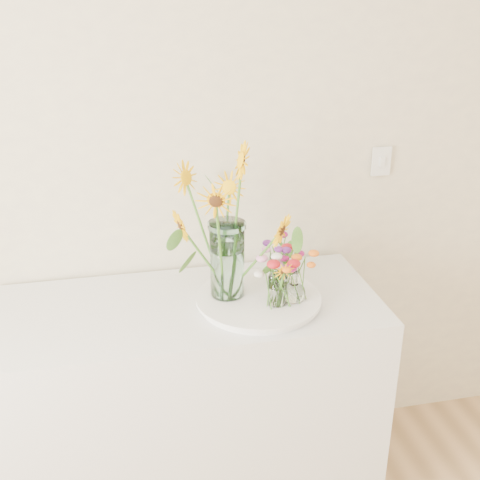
{
  "coord_description": "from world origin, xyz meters",
  "views": [
    {
      "loc": [
        -0.32,
        0.03,
        1.97
      ],
      "look_at": [
        0.08,
        1.86,
        1.17
      ],
      "focal_mm": 45.0,
      "sensor_mm": 36.0,
      "label": 1
    }
  ],
  "objects_px": {
    "small_vase_a": "(277,291)",
    "tray": "(258,301)",
    "small_vase_c": "(278,270)",
    "small_vase_b": "(294,286)",
    "counter": "(192,405)",
    "mason_jar": "(227,260)"
  },
  "relations": [
    {
      "from": "small_vase_a",
      "to": "tray",
      "type": "bearing_deg",
      "value": 128.46
    },
    {
      "from": "tray",
      "to": "small_vase_c",
      "type": "height_order",
      "value": "small_vase_c"
    },
    {
      "from": "small_vase_b",
      "to": "small_vase_c",
      "type": "distance_m",
      "value": 0.14
    },
    {
      "from": "small_vase_b",
      "to": "small_vase_c",
      "type": "xyz_separation_m",
      "value": [
        -0.02,
        0.14,
        -0.0
      ]
    },
    {
      "from": "counter",
      "to": "small_vase_b",
      "type": "distance_m",
      "value": 0.66
    },
    {
      "from": "counter",
      "to": "small_vase_c",
      "type": "distance_m",
      "value": 0.64
    },
    {
      "from": "small_vase_c",
      "to": "counter",
      "type": "bearing_deg",
      "value": -173.89
    },
    {
      "from": "counter",
      "to": "tray",
      "type": "xyz_separation_m",
      "value": [
        0.25,
        -0.05,
        0.46
      ]
    },
    {
      "from": "counter",
      "to": "tray",
      "type": "bearing_deg",
      "value": -11.42
    },
    {
      "from": "mason_jar",
      "to": "counter",
      "type": "bearing_deg",
      "value": 177.13
    },
    {
      "from": "mason_jar",
      "to": "small_vase_b",
      "type": "relative_size",
      "value": 2.37
    },
    {
      "from": "small_vase_b",
      "to": "small_vase_c",
      "type": "bearing_deg",
      "value": 97.63
    },
    {
      "from": "small_vase_a",
      "to": "small_vase_c",
      "type": "height_order",
      "value": "small_vase_c"
    },
    {
      "from": "mason_jar",
      "to": "small_vase_c",
      "type": "relative_size",
      "value": 2.44
    },
    {
      "from": "counter",
      "to": "small_vase_b",
      "type": "bearing_deg",
      "value": -15.7
    },
    {
      "from": "tray",
      "to": "small_vase_b",
      "type": "xyz_separation_m",
      "value": [
        0.12,
        -0.05,
        0.07
      ]
    },
    {
      "from": "tray",
      "to": "small_vase_c",
      "type": "relative_size",
      "value": 3.65
    },
    {
      "from": "counter",
      "to": "tray",
      "type": "distance_m",
      "value": 0.53
    },
    {
      "from": "mason_jar",
      "to": "small_vase_c",
      "type": "height_order",
      "value": "mason_jar"
    },
    {
      "from": "counter",
      "to": "small_vase_c",
      "type": "xyz_separation_m",
      "value": [
        0.35,
        0.04,
        0.53
      ]
    },
    {
      "from": "counter",
      "to": "small_vase_b",
      "type": "xyz_separation_m",
      "value": [
        0.36,
        -0.1,
        0.54
      ]
    },
    {
      "from": "tray",
      "to": "small_vase_a",
      "type": "relative_size",
      "value": 3.82
    }
  ]
}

